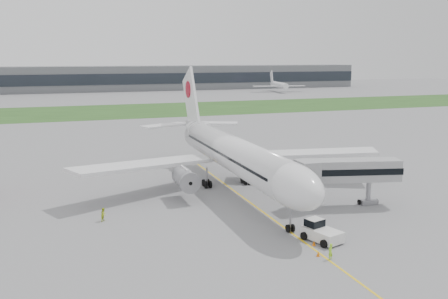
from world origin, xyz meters
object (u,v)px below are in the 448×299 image
object	(u,v)px
airliner	(231,152)
ground_crew_near	(330,252)
pushback_tug	(320,231)
jet_bridge	(344,171)

from	to	relation	value
airliner	ground_crew_near	distance (m)	28.65
airliner	pushback_tug	distance (m)	23.80
airliner	pushback_tug	world-z (taller)	airliner
jet_bridge	airliner	bearing A→B (deg)	143.45
pushback_tug	ground_crew_near	bearing A→B (deg)	-126.42
pushback_tug	jet_bridge	distance (m)	14.16
ground_crew_near	jet_bridge	bearing A→B (deg)	-152.28
airliner	ground_crew_near	world-z (taller)	airliner
pushback_tug	jet_bridge	world-z (taller)	jet_bridge
airliner	jet_bridge	xyz separation A→B (m)	(11.13, -13.21, -0.86)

